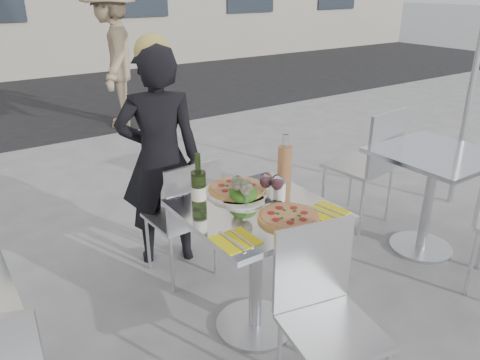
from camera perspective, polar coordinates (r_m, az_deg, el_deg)
ground at (r=2.78m, az=1.83°, el=-17.39°), size 80.00×80.00×0.00m
street_asphalt at (r=8.49m, az=-25.22°, el=8.55°), size 24.00×5.00×0.00m
main_table at (r=2.47m, az=1.98°, el=-7.80°), size 0.72×0.72×0.75m
side_table_right at (r=3.48m, az=22.34°, el=-0.09°), size 0.72×0.72×0.75m
chair_far at (r=2.93m, az=-6.58°, el=-3.78°), size 0.39×0.40×0.83m
chair_near at (r=2.14m, az=10.12°, el=-14.71°), size 0.46×0.47×0.85m
side_chair_rfar at (r=3.70m, az=15.66°, el=2.54°), size 0.48×0.49×0.95m
woman_diner at (r=3.09m, az=-9.76°, el=2.53°), size 0.63×0.53×1.48m
pedestrian_b at (r=6.50m, az=-15.23°, el=14.38°), size 1.08×1.36×1.84m
pizza_near at (r=2.27m, az=5.89°, el=-4.48°), size 0.30×0.30×0.02m
pizza_far at (r=2.53m, az=-0.36°, el=-1.16°), size 0.35×0.35×0.03m
salad_plate at (r=2.41m, az=0.45°, el=-1.87°), size 0.22×0.22×0.09m
wine_bottle at (r=2.31m, az=-5.05°, el=-1.01°), size 0.07×0.08×0.29m
carafe at (r=2.61m, az=5.47°, el=1.94°), size 0.08×0.08×0.29m
sugar_shaker at (r=2.45m, az=4.83°, el=-1.16°), size 0.06×0.06×0.11m
wineglass_white_a at (r=2.31m, az=0.79°, el=-1.06°), size 0.07×0.07×0.16m
wineglass_white_b at (r=2.36m, az=-0.30°, el=-0.53°), size 0.07×0.07×0.16m
wineglass_red_a at (r=2.38m, az=4.55°, el=-0.40°), size 0.07×0.07×0.16m
wineglass_red_b at (r=2.40m, az=3.18°, el=-0.15°), size 0.07×0.07×0.16m
napkin_left at (r=2.08m, az=-0.56°, el=-7.33°), size 0.18×0.20×0.01m
napkin_right at (r=2.36m, az=10.39°, el=-3.81°), size 0.21×0.21×0.01m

